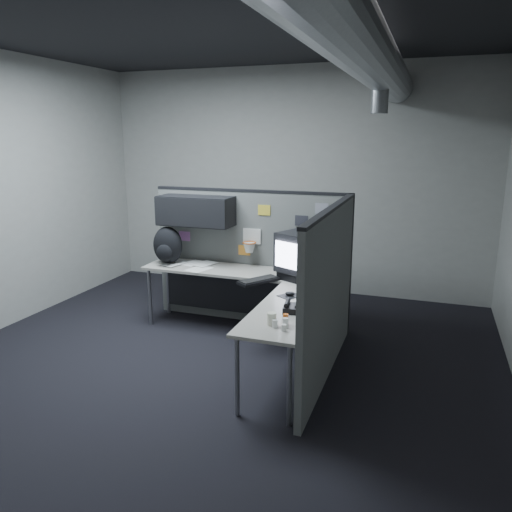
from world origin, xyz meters
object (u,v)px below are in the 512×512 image
at_px(monitor, 302,255).
at_px(phone, 294,308).
at_px(desk, 251,289).
at_px(backpack, 168,246).
at_px(keyboard, 259,281).

relative_size(monitor, phone, 2.64).
height_order(desk, monitor, monitor).
xyz_separation_m(monitor, phone, (0.19, -1.04, -0.23)).
height_order(desk, backpack, backpack).
xyz_separation_m(keyboard, phone, (0.59, -0.75, 0.02)).
relative_size(desk, backpack, 5.08).
bearing_deg(desk, phone, -50.38).
xyz_separation_m(monitor, backpack, (-1.69, 0.08, -0.04)).
bearing_deg(keyboard, monitor, 25.54).
relative_size(desk, monitor, 3.90).
distance_m(keyboard, phone, 0.95).
xyz_separation_m(monitor, keyboard, (-0.40, -0.30, -0.24)).
xyz_separation_m(phone, backpack, (-1.88, 1.12, 0.19)).
distance_m(keyboard, backpack, 1.36).
relative_size(monitor, keyboard, 1.24).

